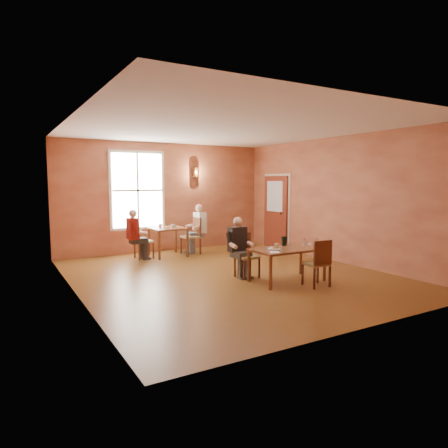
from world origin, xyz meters
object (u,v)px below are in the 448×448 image
diner_main (248,249)px  chair_diner_maroon (144,241)px  chair_diner_white (191,236)px  diner_white (191,230)px  main_table (287,265)px  second_table (168,242)px  diner_maroon (142,235)px  chair_diner_main (247,256)px  chair_empty (316,263)px

diner_main → chair_diner_maroon: bearing=-69.3°
chair_diner_white → diner_white: bearing=-90.0°
main_table → chair_diner_maroon: bearing=114.3°
second_table → diner_white: (0.68, 0.00, 0.26)m
chair_diner_white → diner_maroon: (-1.33, 0.00, 0.12)m
chair_diner_main → main_table: bearing=127.6°
main_table → diner_maroon: bearing=114.7°
chair_diner_main → diner_maroon: diner_maroon is taller
main_table → chair_empty: size_ratio=1.58×
diner_white → chair_empty: bearing=-172.4°
chair_diner_main → chair_diner_maroon: size_ratio=0.98×
diner_main → diner_maroon: diner_maroon is taller
chair_empty → second_table: size_ratio=1.04×
second_table → chair_diner_main: bearing=-80.6°
chair_diner_main → diner_white: (0.19, 3.00, 0.19)m
diner_main → chair_diner_white: (0.16, 3.03, -0.10)m
second_table → diner_main: bearing=-80.7°
diner_main → diner_maroon: bearing=-68.8°
diner_white → diner_maroon: size_ratio=1.05×
diner_main → chair_empty: size_ratio=1.34×
chair_diner_maroon → chair_empty: bearing=24.2°
second_table → diner_white: 0.73m
chair_diner_white → diner_white: size_ratio=0.77×
diner_main → second_table: size_ratio=1.39×
diner_main → chair_empty: bearing=122.4°
main_table → diner_white: diner_white is taller
chair_diner_main → diner_maroon: bearing=-68.6°
main_table → chair_empty: (0.24, -0.55, 0.11)m
chair_diner_main → chair_diner_white: 3.00m
main_table → diner_main: size_ratio=1.18×
chair_empty → chair_diner_white: size_ratio=0.90×
chair_diner_white → diner_white: 0.15m
main_table → second_table: 3.78m
chair_empty → chair_diner_main: bearing=126.8°
second_table → chair_diner_white: 0.66m
main_table → diner_white: size_ratio=1.08×
main_table → second_table: second_table is taller
chair_diner_white → chair_diner_maroon: size_ratio=1.07×
diner_white → diner_maroon: bearing=90.0°
second_table → chair_diner_maroon: (-0.65, 0.00, 0.08)m
second_table → chair_diner_white: size_ratio=0.87×
diner_main → second_table: 3.07m
diner_maroon → main_table: bearing=24.7°
chair_empty → chair_diner_white: chair_diner_white is taller
second_table → diner_maroon: size_ratio=0.70×
main_table → diner_white: bearing=94.9°
diner_main → chair_empty: diner_main is taller
chair_diner_maroon → diner_maroon: (-0.03, 0.00, 0.15)m
chair_diner_main → second_table: chair_diner_main is taller
diner_white → chair_diner_maroon: 1.34m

